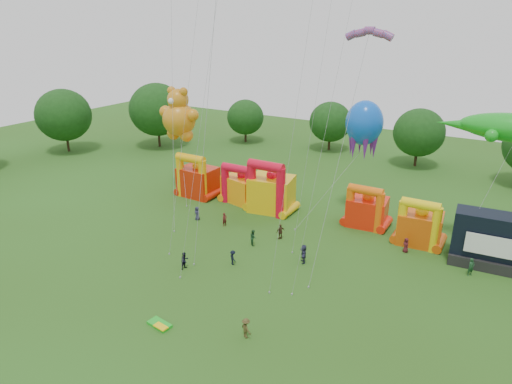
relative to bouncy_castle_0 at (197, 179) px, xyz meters
The scene contains 24 objects.
ground 30.08m from the bouncy_castle_0, 59.83° to the right, with size 160.00×160.00×0.00m, color #2B4C15.
tree_ring 29.14m from the bouncy_castle_0, 61.24° to the right, with size 123.20×125.30×12.07m.
bouncy_castle_0 is the anchor object (origin of this frame).
bouncy_castle_1 6.62m from the bouncy_castle_0, 10.88° to the left, with size 5.49×4.78×5.49m.
bouncy_castle_2 11.35m from the bouncy_castle_0, ahead, with size 5.93×5.08×6.95m.
bouncy_castle_3 23.42m from the bouncy_castle_0, ahead, with size 4.78×3.98×5.32m.
bouncy_castle_4 29.73m from the bouncy_castle_0, ahead, with size 4.76×3.95×5.51m.
stage_trailer 37.54m from the bouncy_castle_0, ahead, with size 8.97×3.91×5.53m.
teddy_bear_kite 4.85m from the bouncy_castle_0, 166.62° to the right, with size 7.84×7.26×14.71m.
gecko_kite 36.54m from the bouncy_castle_0, ahead, with size 13.81×7.12×14.84m.
octopus_kite 19.91m from the bouncy_castle_0, ahead, with size 6.73×11.33×14.26m.
parafoil_kites 14.54m from the bouncy_castle_0, 50.30° to the right, with size 28.75×13.84×28.91m.
diamond_kites 25.19m from the bouncy_castle_0, 33.18° to the right, with size 17.00×16.53×39.23m.
folded_kite_bundle 29.06m from the bouncy_castle_0, 58.61° to the right, with size 2.11×1.30×0.31m.
spectator_0 8.44m from the bouncy_castle_0, 52.82° to the right, with size 0.84×0.55×1.71m, color #2B2945.
spectator_1 11.07m from the bouncy_castle_0, 35.62° to the right, with size 0.61×0.40×1.67m, color #521917.
spectator_2 16.86m from the bouncy_castle_0, 31.54° to the right, with size 0.85×0.67×1.76m, color #1C4825.
spectator_3 20.06m from the bouncy_castle_0, 42.45° to the right, with size 1.00×0.57×1.54m, color black.
spectator_4 17.37m from the bouncy_castle_0, 20.44° to the right, with size 1.06×0.44×1.81m, color #442D1B.
spectator_5 22.80m from the bouncy_castle_0, 24.73° to the right, with size 1.83×0.58×1.97m, color #2A2C47.
spectator_6 29.16m from the bouncy_castle_0, ahead, with size 0.79×0.52×1.62m, color #50161C.
spectator_7 35.76m from the bouncy_castle_0, ahead, with size 0.66×0.44×1.82m, color #194022.
spectator_8 20.00m from the bouncy_castle_0, 56.14° to the right, with size 0.86×0.67×1.77m, color black.
spectator_9 31.26m from the bouncy_castle_0, 45.75° to the right, with size 1.09×0.63×1.69m, color #443B1B.
Camera 1 is at (22.12, -21.03, 23.15)m, focal length 32.00 mm.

